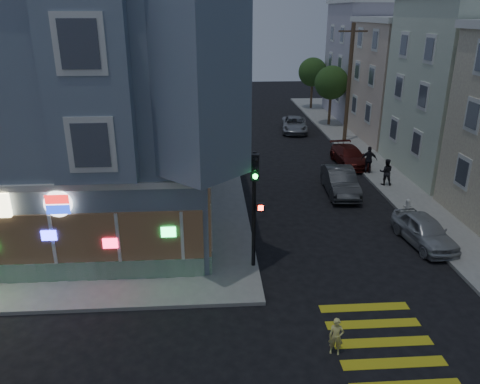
{
  "coord_description": "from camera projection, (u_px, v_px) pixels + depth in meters",
  "views": [
    {
      "loc": [
        1.13,
        -12.13,
        9.87
      ],
      "look_at": [
        2.32,
        5.69,
        2.98
      ],
      "focal_mm": 35.0,
      "sensor_mm": 36.0,
      "label": 1
    }
  ],
  "objects": [
    {
      "name": "pedestrian_a",
      "position": [
        386.0,
        172.0,
        27.92
      ],
      "size": [
        0.89,
        0.76,
        1.6
      ],
      "primitive_type": "imported",
      "rotation": [
        0.0,
        0.0,
        2.93
      ],
      "color": "black",
      "rests_on": "sidewalk_ne"
    },
    {
      "name": "sidewalk_nw",
      "position": [
        16.0,
        151.0,
        35.32
      ],
      "size": [
        33.0,
        42.0,
        0.15
      ],
      "primitive_type": "cube",
      "color": "gray",
      "rests_on": "ground"
    },
    {
      "name": "street_tree_far",
      "position": [
        313.0,
        72.0,
        49.5
      ],
      "size": [
        3.0,
        3.0,
        5.3
      ],
      "color": "#4C3826",
      "rests_on": "sidewalk_ne"
    },
    {
      "name": "traffic_signal",
      "position": [
        255.0,
        192.0,
        17.95
      ],
      "size": [
        0.59,
        0.54,
        4.83
      ],
      "rotation": [
        0.0,
        0.0,
        -0.18
      ],
      "color": "black",
      "rests_on": "sidewalk_nw"
    },
    {
      "name": "row_house_c",
      "position": [
        437.0,
        82.0,
        37.59
      ],
      "size": [
        12.0,
        8.6,
        9.0
      ],
      "primitive_type": "cube",
      "color": "#C4AE98",
      "rests_on": "sidewalk_ne"
    },
    {
      "name": "pedestrian_b",
      "position": [
        369.0,
        160.0,
        29.96
      ],
      "size": [
        1.1,
        0.66,
        1.75
      ],
      "primitive_type": "imported",
      "rotation": [
        0.0,
        0.0,
        2.9
      ],
      "color": "black",
      "rests_on": "sidewalk_ne"
    },
    {
      "name": "ground",
      "position": [
        179.0,
        346.0,
        14.77
      ],
      "size": [
        120.0,
        120.0,
        0.0
      ],
      "primitive_type": "plane",
      "color": "black",
      "rests_on": "ground"
    },
    {
      "name": "parked_car_b",
      "position": [
        340.0,
        181.0,
        26.98
      ],
      "size": [
        1.83,
        4.59,
        1.48
      ],
      "primitive_type": "imported",
      "rotation": [
        0.0,
        0.0,
        -0.06
      ],
      "color": "#393C3E",
      "rests_on": "ground"
    },
    {
      "name": "utility_pole",
      "position": [
        349.0,
        82.0,
        36.14
      ],
      "size": [
        2.2,
        0.3,
        9.0
      ],
      "color": "#4C3826",
      "rests_on": "sidewalk_ne"
    },
    {
      "name": "row_house_d",
      "position": [
        396.0,
        61.0,
        45.7
      ],
      "size": [
        12.0,
        8.6,
        10.5
      ],
      "primitive_type": "cube",
      "color": "#B0A7B8",
      "rests_on": "sidewalk_ne"
    },
    {
      "name": "corner_building",
      "position": [
        61.0,
        102.0,
        22.54
      ],
      "size": [
        14.6,
        14.6,
        11.4
      ],
      "color": "slate",
      "rests_on": "sidewalk_nw"
    },
    {
      "name": "parked_car_a",
      "position": [
        424.0,
        231.0,
        21.07
      ],
      "size": [
        1.99,
        4.06,
        1.33
      ],
      "primitive_type": "imported",
      "rotation": [
        0.0,
        0.0,
        0.11
      ],
      "color": "#B3B7BB",
      "rests_on": "ground"
    },
    {
      "name": "street_tree_near",
      "position": [
        331.0,
        83.0,
        42.05
      ],
      "size": [
        3.0,
        3.0,
        5.3
      ],
      "color": "#4C3826",
      "rests_on": "sidewalk_ne"
    },
    {
      "name": "running_child",
      "position": [
        336.0,
        337.0,
        14.26
      ],
      "size": [
        0.51,
        0.41,
        1.24
      ],
      "primitive_type": "imported",
      "rotation": [
        0.0,
        0.0,
        -0.27
      ],
      "color": "#F5EC7D",
      "rests_on": "ground"
    },
    {
      "name": "fire_hydrant",
      "position": [
        408.0,
        205.0,
        24.22
      ],
      "size": [
        0.41,
        0.24,
        0.71
      ],
      "color": "silver",
      "rests_on": "sidewalk_ne"
    },
    {
      "name": "parked_car_c",
      "position": [
        350.0,
        156.0,
        32.1
      ],
      "size": [
        2.05,
        4.46,
        1.26
      ],
      "primitive_type": "imported",
      "rotation": [
        0.0,
        0.0,
        0.06
      ],
      "color": "#521612",
      "rests_on": "ground"
    },
    {
      "name": "parked_car_d",
      "position": [
        294.0,
        125.0,
        41.05
      ],
      "size": [
        2.72,
        4.87,
        1.29
      ],
      "primitive_type": "imported",
      "rotation": [
        0.0,
        0.0,
        -0.13
      ],
      "color": "#91949B",
      "rests_on": "ground"
    }
  ]
}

